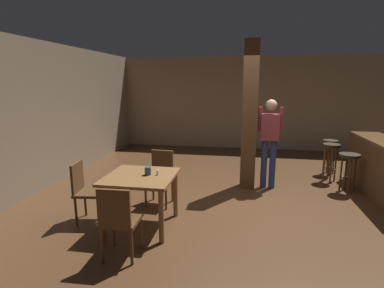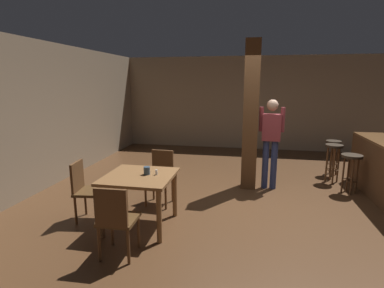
{
  "view_description": "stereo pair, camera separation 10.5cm",
  "coord_description": "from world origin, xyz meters",
  "px_view_note": "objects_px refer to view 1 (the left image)",
  "views": [
    {
      "loc": [
        -0.2,
        -4.88,
        2.03
      ],
      "look_at": [
        -1.02,
        -0.14,
        1.04
      ],
      "focal_mm": 28.0,
      "sensor_mm": 36.0,
      "label": 1
    },
    {
      "loc": [
        -0.1,
        -4.86,
        2.03
      ],
      "look_at": [
        -1.02,
        -0.14,
        1.04
      ],
      "focal_mm": 28.0,
      "sensor_mm": 36.0,
      "label": 2
    }
  ],
  "objects_px": {
    "chair_north": "(160,174)",
    "bar_stool_mid": "(331,154)",
    "dining_table": "(141,184)",
    "bar_stool_near": "(349,163)",
    "chair_south": "(119,219)",
    "bar_counter": "(379,169)",
    "napkin_cup": "(148,171)",
    "bar_stool_far": "(330,149)",
    "salt_shaker": "(158,172)",
    "standing_person": "(270,137)",
    "chair_west": "(86,189)"
  },
  "relations": [
    {
      "from": "bar_stool_mid",
      "to": "standing_person",
      "type": "bearing_deg",
      "value": -154.1
    },
    {
      "from": "napkin_cup",
      "to": "bar_counter",
      "type": "relative_size",
      "value": 0.05
    },
    {
      "from": "chair_west",
      "to": "chair_north",
      "type": "height_order",
      "value": "same"
    },
    {
      "from": "bar_stool_near",
      "to": "chair_south",
      "type": "bearing_deg",
      "value": -139.86
    },
    {
      "from": "bar_stool_far",
      "to": "salt_shaker",
      "type": "bearing_deg",
      "value": -135.11
    },
    {
      "from": "chair_south",
      "to": "salt_shaker",
      "type": "bearing_deg",
      "value": 76.65
    },
    {
      "from": "chair_north",
      "to": "bar_stool_mid",
      "type": "xyz_separation_m",
      "value": [
        3.15,
        1.73,
        0.08
      ]
    },
    {
      "from": "chair_north",
      "to": "bar_stool_near",
      "type": "xyz_separation_m",
      "value": [
        3.31,
        1.11,
        0.05
      ]
    },
    {
      "from": "napkin_cup",
      "to": "bar_counter",
      "type": "height_order",
      "value": "bar_counter"
    },
    {
      "from": "bar_stool_near",
      "to": "napkin_cup",
      "type": "bearing_deg",
      "value": -149.29
    },
    {
      "from": "salt_shaker",
      "to": "standing_person",
      "type": "distance_m",
      "value": 2.53
    },
    {
      "from": "chair_south",
      "to": "napkin_cup",
      "type": "xyz_separation_m",
      "value": [
        0.07,
        0.87,
        0.31
      ]
    },
    {
      "from": "chair_south",
      "to": "dining_table",
      "type": "bearing_deg",
      "value": 91.4
    },
    {
      "from": "salt_shaker",
      "to": "bar_stool_mid",
      "type": "xyz_separation_m",
      "value": [
        2.96,
        2.53,
        -0.21
      ]
    },
    {
      "from": "salt_shaker",
      "to": "chair_north",
      "type": "bearing_deg",
      "value": 103.38
    },
    {
      "from": "bar_stool_mid",
      "to": "salt_shaker",
      "type": "bearing_deg",
      "value": -139.44
    },
    {
      "from": "bar_counter",
      "to": "standing_person",
      "type": "bearing_deg",
      "value": 176.24
    },
    {
      "from": "standing_person",
      "to": "bar_stool_far",
      "type": "bearing_deg",
      "value": 39.39
    },
    {
      "from": "salt_shaker",
      "to": "chair_west",
      "type": "bearing_deg",
      "value": -177.96
    },
    {
      "from": "dining_table",
      "to": "bar_stool_near",
      "type": "bearing_deg",
      "value": 30.56
    },
    {
      "from": "chair_west",
      "to": "standing_person",
      "type": "bearing_deg",
      "value": 35.28
    },
    {
      "from": "dining_table",
      "to": "salt_shaker",
      "type": "bearing_deg",
      "value": 13.87
    },
    {
      "from": "chair_south",
      "to": "bar_counter",
      "type": "relative_size",
      "value": 0.41
    },
    {
      "from": "chair_west",
      "to": "bar_stool_far",
      "type": "distance_m",
      "value": 5.2
    },
    {
      "from": "bar_stool_near",
      "to": "bar_stool_mid",
      "type": "xyz_separation_m",
      "value": [
        -0.16,
        0.61,
        0.03
      ]
    },
    {
      "from": "dining_table",
      "to": "chair_south",
      "type": "distance_m",
      "value": 0.84
    },
    {
      "from": "bar_counter",
      "to": "bar_stool_far",
      "type": "bearing_deg",
      "value": 110.95
    },
    {
      "from": "salt_shaker",
      "to": "standing_person",
      "type": "xyz_separation_m",
      "value": [
        1.66,
        1.9,
        0.21
      ]
    },
    {
      "from": "bar_counter",
      "to": "bar_stool_near",
      "type": "xyz_separation_m",
      "value": [
        -0.46,
        0.14,
        0.04
      ]
    },
    {
      "from": "salt_shaker",
      "to": "bar_stool_far",
      "type": "bearing_deg",
      "value": 44.89
    },
    {
      "from": "standing_person",
      "to": "chair_west",
      "type": "bearing_deg",
      "value": -144.72
    },
    {
      "from": "chair_west",
      "to": "bar_stool_mid",
      "type": "xyz_separation_m",
      "value": [
        4.04,
        2.57,
        0.08
      ]
    },
    {
      "from": "chair_west",
      "to": "napkin_cup",
      "type": "relative_size",
      "value": 8.01
    },
    {
      "from": "salt_shaker",
      "to": "standing_person",
      "type": "height_order",
      "value": "standing_person"
    },
    {
      "from": "chair_south",
      "to": "standing_person",
      "type": "distance_m",
      "value": 3.39
    },
    {
      "from": "chair_north",
      "to": "bar_stool_mid",
      "type": "bearing_deg",
      "value": 28.71
    },
    {
      "from": "standing_person",
      "to": "bar_counter",
      "type": "distance_m",
      "value": 1.98
    },
    {
      "from": "salt_shaker",
      "to": "bar_stool_mid",
      "type": "relative_size",
      "value": 0.09
    },
    {
      "from": "chair_west",
      "to": "bar_counter",
      "type": "bearing_deg",
      "value": 21.28
    },
    {
      "from": "dining_table",
      "to": "chair_south",
      "type": "xyz_separation_m",
      "value": [
        0.02,
        -0.83,
        -0.13
      ]
    },
    {
      "from": "standing_person",
      "to": "bar_stool_far",
      "type": "distance_m",
      "value": 1.89
    },
    {
      "from": "bar_counter",
      "to": "bar_stool_near",
      "type": "distance_m",
      "value": 0.48
    },
    {
      "from": "salt_shaker",
      "to": "chair_south",
      "type": "bearing_deg",
      "value": -103.35
    },
    {
      "from": "chair_west",
      "to": "chair_north",
      "type": "relative_size",
      "value": 1.0
    },
    {
      "from": "bar_counter",
      "to": "bar_stool_far",
      "type": "height_order",
      "value": "bar_counter"
    },
    {
      "from": "chair_west",
      "to": "standing_person",
      "type": "distance_m",
      "value": 3.39
    },
    {
      "from": "bar_stool_mid",
      "to": "chair_north",
      "type": "bearing_deg",
      "value": -151.29
    },
    {
      "from": "dining_table",
      "to": "chair_west",
      "type": "distance_m",
      "value": 0.86
    },
    {
      "from": "salt_shaker",
      "to": "bar_counter",
      "type": "xyz_separation_m",
      "value": [
        3.58,
        1.78,
        -0.28
      ]
    },
    {
      "from": "chair_south",
      "to": "bar_counter",
      "type": "height_order",
      "value": "bar_counter"
    }
  ]
}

